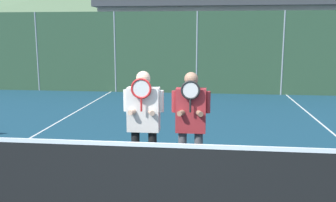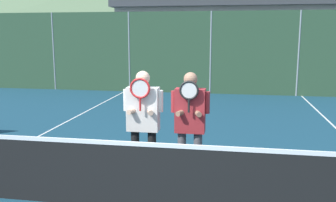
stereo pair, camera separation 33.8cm
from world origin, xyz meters
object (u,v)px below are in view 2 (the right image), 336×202
(car_left_of_center, at_px, (204,64))
(car_center, at_px, (319,67))
(player_center_left, at_px, (190,120))
(player_leftmost, at_px, (143,117))
(car_far_left, at_px, (102,62))

(car_left_of_center, relative_size, car_center, 0.85)
(player_center_left, distance_m, car_center, 12.70)
(player_leftmost, height_order, car_far_left, car_far_left)
(player_leftmost, bearing_deg, car_left_of_center, 90.10)
(player_center_left, xyz_separation_m, car_center, (4.30, 11.94, -0.15))
(player_center_left, bearing_deg, player_leftmost, -175.98)
(car_left_of_center, bearing_deg, player_center_left, -86.47)
(player_leftmost, height_order, car_left_of_center, car_left_of_center)
(player_leftmost, xyz_separation_m, car_far_left, (-5.01, 12.07, -0.10))
(player_center_left, bearing_deg, car_far_left, 115.45)
(car_left_of_center, bearing_deg, car_far_left, 178.71)
(car_far_left, relative_size, car_center, 0.98)
(player_leftmost, relative_size, player_center_left, 1.01)
(player_center_left, relative_size, car_center, 0.37)
(player_leftmost, xyz_separation_m, car_center, (5.02, 11.99, -0.17))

